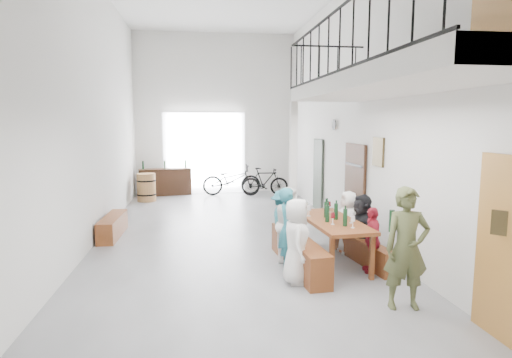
{
  "coord_description": "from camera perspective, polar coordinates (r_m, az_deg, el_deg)",
  "views": [
    {
      "loc": [
        -0.67,
        -9.05,
        2.44
      ],
      "look_at": [
        0.52,
        -0.5,
        1.31
      ],
      "focal_mm": 30.0,
      "sensor_mm": 36.0,
      "label": 1
    }
  ],
  "objects": [
    {
      "name": "floor",
      "position": [
        9.39,
        -3.59,
        -7.6
      ],
      "size": [
        12.0,
        12.0,
        0.0
      ],
      "primitive_type": "plane",
      "color": "slate",
      "rests_on": "ground"
    },
    {
      "name": "room_walls",
      "position": [
        9.14,
        -3.77,
        14.45
      ],
      "size": [
        12.0,
        12.0,
        12.0
      ],
      "color": "silver",
      "rests_on": "ground"
    },
    {
      "name": "gateway_portal",
      "position": [
        15.03,
        -6.89,
        3.45
      ],
      "size": [
        2.8,
        0.08,
        2.8
      ],
      "primitive_type": "cube",
      "color": "white",
      "rests_on": "ground"
    },
    {
      "name": "right_wall_decor",
      "position": [
        7.96,
        17.17,
        2.1
      ],
      "size": [
        0.07,
        8.28,
        5.07
      ],
      "color": "#9E672A",
      "rests_on": "ground"
    },
    {
      "name": "balcony",
      "position": [
        6.51,
        16.49,
        11.77
      ],
      "size": [
        1.52,
        5.62,
        4.0
      ],
      "color": "white",
      "rests_on": "ground"
    },
    {
      "name": "tasting_table",
      "position": [
        7.51,
        10.13,
        -5.99
      ],
      "size": [
        0.92,
        1.99,
        0.79
      ],
      "rotation": [
        0.0,
        0.0,
        0.07
      ],
      "color": "brown",
      "rests_on": "ground"
    },
    {
      "name": "bench_inner",
      "position": [
        7.39,
        5.68,
        -9.73
      ],
      "size": [
        0.52,
        2.29,
        0.52
      ],
      "primitive_type": "cube",
      "rotation": [
        0.0,
        0.0,
        0.07
      ],
      "color": "brown",
      "rests_on": "ground"
    },
    {
      "name": "bench_wall",
      "position": [
        7.88,
        13.99,
        -9.22
      ],
      "size": [
        0.48,
        1.83,
        0.42
      ],
      "primitive_type": "cube",
      "rotation": [
        0.0,
        0.0,
        0.13
      ],
      "color": "brown",
      "rests_on": "ground"
    },
    {
      "name": "tableware",
      "position": [
        7.43,
        10.23,
        -4.32
      ],
      "size": [
        0.63,
        1.3,
        0.35
      ],
      "color": "black",
      "rests_on": "tasting_table"
    },
    {
      "name": "side_bench",
      "position": [
        9.81,
        -18.55,
        -5.99
      ],
      "size": [
        0.39,
        1.59,
        0.45
      ],
      "primitive_type": "cube",
      "rotation": [
        0.0,
        0.0,
        -0.03
      ],
      "color": "brown",
      "rests_on": "ground"
    },
    {
      "name": "oak_barrel",
      "position": [
        13.84,
        -14.41,
        -1.09
      ],
      "size": [
        0.59,
        0.59,
        0.87
      ],
      "color": "#996538",
      "rests_on": "ground"
    },
    {
      "name": "serving_counter",
      "position": [
        14.87,
        -12.02,
        -0.38
      ],
      "size": [
        1.77,
        0.75,
        0.91
      ],
      "primitive_type": "cube",
      "rotation": [
        0.0,
        0.0,
        0.17
      ],
      "color": "#351E10",
      "rests_on": "ground"
    },
    {
      "name": "counter_bottles",
      "position": [
        14.81,
        -12.08,
        1.9
      ],
      "size": [
        1.46,
        0.25,
        0.28
      ],
      "color": "black",
      "rests_on": "serving_counter"
    },
    {
      "name": "guest_left_a",
      "position": [
        6.6,
        5.42,
        -8.24
      ],
      "size": [
        0.53,
        0.71,
        1.31
      ],
      "primitive_type": "imported",
      "rotation": [
        0.0,
        0.0,
        1.39
      ],
      "color": "white",
      "rests_on": "ground"
    },
    {
      "name": "guest_left_b",
      "position": [
        7.24,
        4.29,
        -6.56
      ],
      "size": [
        0.42,
        0.56,
        1.37
      ],
      "primitive_type": "imported",
      "rotation": [
        0.0,
        0.0,
        1.37
      ],
      "color": "#246B79",
      "rests_on": "ground"
    },
    {
      "name": "guest_left_c",
      "position": [
        7.67,
        4.44,
        -5.96
      ],
      "size": [
        0.67,
        0.77,
        1.32
      ],
      "primitive_type": "imported",
      "rotation": [
        0.0,
        0.0,
        1.26
      ],
      "color": "white",
      "rests_on": "ground"
    },
    {
      "name": "guest_left_d",
      "position": [
        8.22,
        3.48,
        -5.54
      ],
      "size": [
        0.47,
        0.78,
        1.18
      ],
      "primitive_type": "imported",
      "rotation": [
        0.0,
        0.0,
        1.62
      ],
      "color": "#246B79",
      "rests_on": "ground"
    },
    {
      "name": "guest_right_a",
      "position": [
        7.33,
        15.21,
        -7.8
      ],
      "size": [
        0.36,
        0.67,
        1.09
      ],
      "primitive_type": "imported",
      "rotation": [
        0.0,
        0.0,
        -1.73
      ],
      "color": "maroon",
      "rests_on": "ground"
    },
    {
      "name": "guest_right_b",
      "position": [
        7.91,
        13.9,
        -6.23
      ],
      "size": [
        0.42,
        1.13,
        1.19
      ],
      "primitive_type": "imported",
      "rotation": [
        0.0,
        0.0,
        -1.51
      ],
      "color": "black",
      "rests_on": "ground"
    },
    {
      "name": "guest_right_c",
      "position": [
        8.27,
        12.18,
        -5.63
      ],
      "size": [
        0.41,
        0.6,
        1.18
      ],
      "primitive_type": "imported",
      "rotation": [
        0.0,
        0.0,
        -1.5
      ],
      "color": "white",
      "rests_on": "ground"
    },
    {
      "name": "host_standing",
      "position": [
        6.0,
        19.44,
        -8.71
      ],
      "size": [
        0.63,
        0.45,
        1.62
      ],
      "primitive_type": "imported",
      "rotation": [
        0.0,
        0.0,
        -0.12
      ],
      "color": "#4D542F",
      "rests_on": "ground"
    },
    {
      "name": "potted_plant",
      "position": [
        10.05,
        10.42,
        -5.45
      ],
      "size": [
        0.46,
        0.42,
        0.43
      ],
      "primitive_type": "imported",
      "rotation": [
        0.0,
        0.0,
        -0.26
      ],
      "color": "#1D5416",
      "rests_on": "ground"
    },
    {
      "name": "bicycle_near",
      "position": [
        14.58,
        -3.26,
        -0.12
      ],
      "size": [
        1.98,
        0.72,
        1.03
      ],
      "primitive_type": "imported",
      "rotation": [
        0.0,
        0.0,
        1.59
      ],
      "color": "black",
      "rests_on": "ground"
    },
    {
      "name": "bicycle_far",
      "position": [
        14.44,
        1.2,
        -0.35
      ],
      "size": [
        1.6,
        0.52,
        0.95
      ],
      "primitive_type": "imported",
      "rotation": [
        0.0,
        0.0,
        1.53
      ],
      "color": "black",
      "rests_on": "ground"
    }
  ]
}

